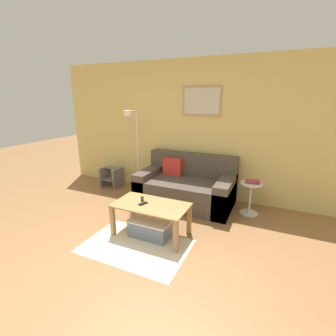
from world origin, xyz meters
The scene contains 12 objects.
ground_plane centered at (0.00, 0.00, 0.00)m, with size 16.00×16.00×0.00m, color olive.
wall_back centered at (0.00, 2.85, 1.28)m, with size 5.60×0.09×2.55m.
area_rug centered at (0.08, 0.79, 0.00)m, with size 1.36×0.91×0.01m, color beige.
couch centered at (0.18, 2.36, 0.30)m, with size 1.68×0.94×0.87m.
coffee_table centered at (0.13, 1.14, 0.37)m, with size 1.03×0.56×0.46m.
storage_bin centered at (0.14, 1.14, 0.12)m, with size 0.58×0.46×0.25m.
floor_lamp centered at (-0.94, 2.43, 1.00)m, with size 0.25×0.50×1.64m.
side_table centered at (1.31, 2.38, 0.32)m, with size 0.35×0.35×0.54m.
book_stack centered at (1.31, 2.39, 0.56)m, with size 0.24×0.17×0.04m.
remote_control centered at (-0.06, 1.23, 0.47)m, with size 0.04×0.15×0.02m, color black.
cell_phone centered at (0.03, 1.11, 0.46)m, with size 0.07×0.14×0.01m, color black.
step_stool centered at (-1.56, 2.48, 0.22)m, with size 0.38×0.37×0.42m.
Camera 1 is at (1.63, -1.55, 1.87)m, focal length 26.00 mm.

